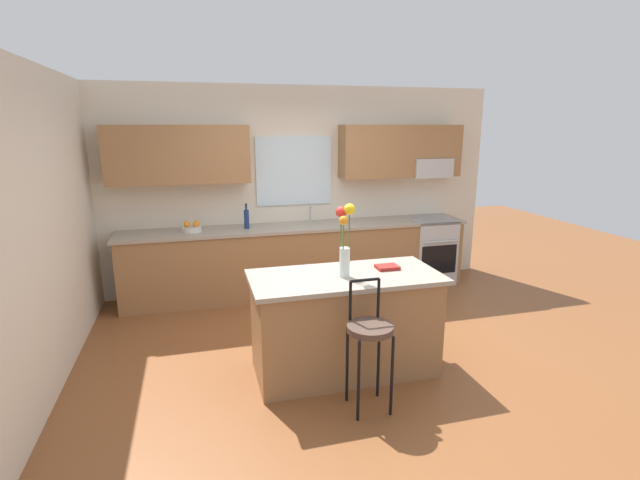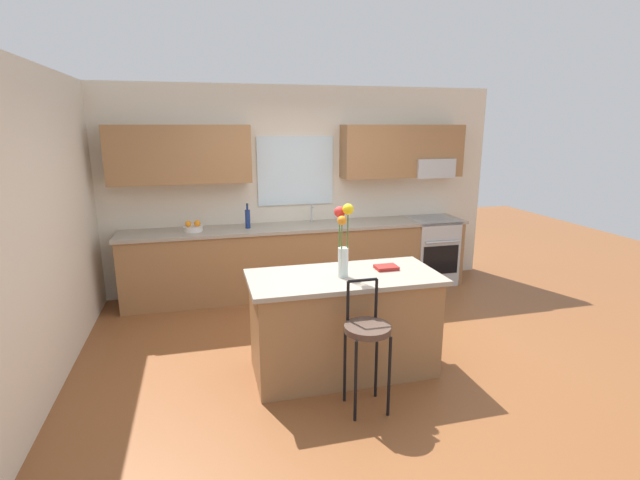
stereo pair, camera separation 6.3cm
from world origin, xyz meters
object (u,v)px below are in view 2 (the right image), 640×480
object	(u,v)px
fruit_bowl_oranges	(193,228)
cookbook	(386,267)
bottle_olive_oil	(248,218)
kitchen_island	(343,323)
bar_stool_near	(367,334)
oven_range	(431,250)
flower_vase	(343,238)

from	to	relation	value
fruit_bowl_oranges	cookbook	bearing A→B (deg)	-50.13
bottle_olive_oil	kitchen_island	bearing A→B (deg)	-73.74
cookbook	bottle_olive_oil	world-z (taller)	bottle_olive_oil
cookbook	bottle_olive_oil	size ratio (longest dim) A/B	0.63
cookbook	bottle_olive_oil	bearing A→B (deg)	116.90
kitchen_island	fruit_bowl_oranges	world-z (taller)	fruit_bowl_oranges
cookbook	fruit_bowl_oranges	size ratio (longest dim) A/B	0.83
bar_stool_near	oven_range	bearing A→B (deg)	54.20
bar_stool_near	fruit_bowl_oranges	world-z (taller)	fruit_bowl_oranges
bar_stool_near	bottle_olive_oil	distance (m)	2.83
flower_vase	cookbook	size ratio (longest dim) A/B	3.21
flower_vase	bottle_olive_oil	distance (m)	2.26
bar_stool_near	cookbook	world-z (taller)	bar_stool_near
oven_range	cookbook	bearing A→B (deg)	-126.94
flower_vase	fruit_bowl_oranges	world-z (taller)	flower_vase
bottle_olive_oil	bar_stool_near	bearing A→B (deg)	-77.22
flower_vase	cookbook	bearing A→B (deg)	13.98
kitchen_island	cookbook	size ratio (longest dim) A/B	8.40
fruit_bowl_oranges	kitchen_island	bearing A→B (deg)	-58.65
oven_range	bottle_olive_oil	world-z (taller)	bottle_olive_oil
kitchen_island	flower_vase	distance (m)	0.81
oven_range	kitchen_island	world-z (taller)	same
kitchen_island	bottle_olive_oil	distance (m)	2.29
oven_range	cookbook	distance (m)	2.59
bar_stool_near	flower_vase	size ratio (longest dim) A/B	1.62
kitchen_island	cookbook	distance (m)	0.64
oven_range	fruit_bowl_oranges	size ratio (longest dim) A/B	3.83
kitchen_island	flower_vase	world-z (taller)	flower_vase
kitchen_island	bottle_olive_oil	size ratio (longest dim) A/B	5.30
kitchen_island	bar_stool_near	xyz separation A→B (m)	(-0.00, -0.61, 0.17)
oven_range	flower_vase	xyz separation A→B (m)	(-1.98, -2.14, 0.81)
kitchen_island	bar_stool_near	distance (m)	0.63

